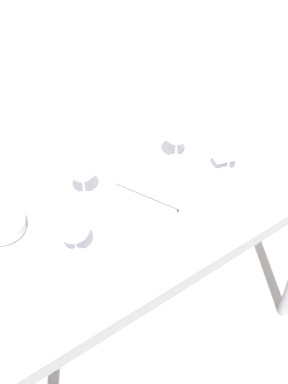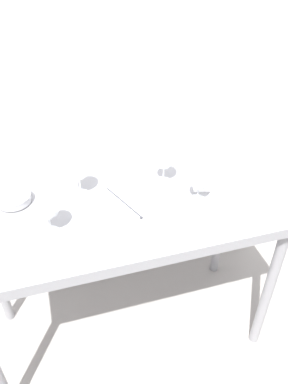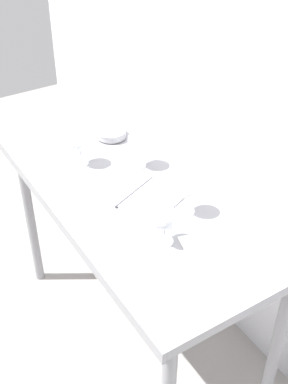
% 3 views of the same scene
% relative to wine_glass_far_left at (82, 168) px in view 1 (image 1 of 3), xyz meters
% --- Properties ---
extents(ground_plane, '(6.00, 6.00, 0.00)m').
position_rel_wine_glass_far_left_xyz_m(ground_plane, '(0.16, -0.12, -1.03)').
color(ground_plane, '#99948F').
extents(back_wall, '(3.80, 0.04, 2.60)m').
position_rel_wine_glass_far_left_xyz_m(back_wall, '(0.16, 0.37, 0.27)').
color(back_wall, silver).
rests_on(back_wall, ground_plane).
extents(steel_counter, '(1.40, 0.65, 0.90)m').
position_rel_wine_glass_far_left_xyz_m(steel_counter, '(0.16, -0.12, -0.23)').
color(steel_counter, gray).
rests_on(steel_counter, ground_plane).
extents(wine_glass_far_left, '(0.09, 0.09, 0.18)m').
position_rel_wine_glass_far_left_xyz_m(wine_glass_far_left, '(0.00, 0.00, 0.00)').
color(wine_glass_far_left, white).
rests_on(wine_glass_far_left, steel_counter).
extents(wine_glass_near_right, '(0.09, 0.09, 0.16)m').
position_rel_wine_glass_far_left_xyz_m(wine_glass_near_right, '(0.47, -0.18, -0.02)').
color(wine_glass_near_right, white).
rests_on(wine_glass_near_right, steel_counter).
extents(wine_glass_near_left, '(0.09, 0.09, 0.17)m').
position_rel_wine_glass_far_left_xyz_m(wine_glass_near_left, '(-0.15, -0.20, -0.01)').
color(wine_glass_near_left, white).
rests_on(wine_glass_near_left, steel_counter).
extents(wine_glass_far_right, '(0.09, 0.09, 0.17)m').
position_rel_wine_glass_far_left_xyz_m(wine_glass_far_right, '(0.37, -0.01, -0.01)').
color(wine_glass_far_right, white).
rests_on(wine_glass_far_right, steel_counter).
extents(open_notebook, '(0.43, 0.37, 0.01)m').
position_rel_wine_glass_far_left_xyz_m(open_notebook, '(0.16, -0.11, -0.12)').
color(open_notebook, white).
rests_on(open_notebook, steel_counter).
extents(tasting_sheet_upper, '(0.24, 0.30, 0.00)m').
position_rel_wine_glass_far_left_xyz_m(tasting_sheet_upper, '(0.59, -0.03, -0.12)').
color(tasting_sheet_upper, white).
rests_on(tasting_sheet_upper, steel_counter).
extents(tasting_bowl, '(0.14, 0.14, 0.04)m').
position_rel_wine_glass_far_left_xyz_m(tasting_bowl, '(-0.28, 0.02, -0.10)').
color(tasting_bowl, '#4C4C4C').
rests_on(tasting_bowl, steel_counter).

